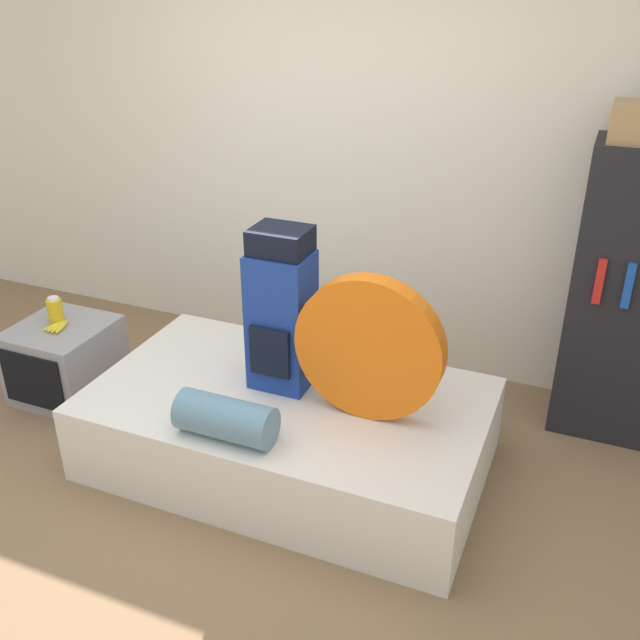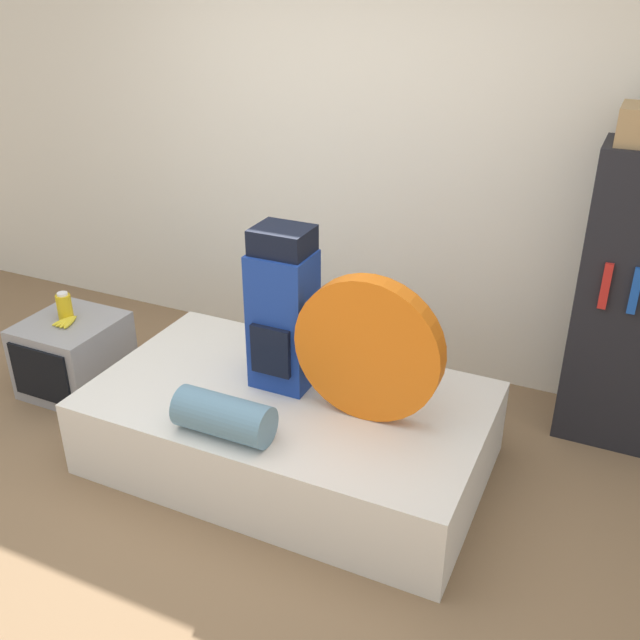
# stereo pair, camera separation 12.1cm
# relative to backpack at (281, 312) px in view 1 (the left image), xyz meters

# --- Properties ---
(ground_plane) EXTENTS (16.00, 16.00, 0.00)m
(ground_plane) POSITION_rel_backpack_xyz_m (-0.14, -0.64, -0.82)
(ground_plane) COLOR #846647
(wall_back) EXTENTS (8.00, 0.05, 2.60)m
(wall_back) POSITION_rel_backpack_xyz_m (-0.14, 1.19, 0.48)
(wall_back) COLOR silver
(wall_back) RESTS_ON ground_plane
(bed) EXTENTS (1.97, 1.15, 0.42)m
(bed) POSITION_rel_backpack_xyz_m (0.07, -0.09, -0.61)
(bed) COLOR silver
(bed) RESTS_ON ground_plane
(backpack) EXTENTS (0.29, 0.28, 0.83)m
(backpack) POSITION_rel_backpack_xyz_m (0.00, 0.00, 0.00)
(backpack) COLOR navy
(backpack) RESTS_ON bed
(tent_bag) EXTENTS (0.71, 0.10, 0.71)m
(tent_bag) POSITION_rel_backpack_xyz_m (0.49, -0.10, -0.05)
(tent_bag) COLOR orange
(tent_bag) RESTS_ON bed
(sleeping_roll) EXTENTS (0.46, 0.20, 0.20)m
(sleeping_roll) POSITION_rel_backpack_xyz_m (-0.04, -0.52, -0.30)
(sleeping_roll) COLOR #5B849E
(sleeping_roll) RESTS_ON bed
(television) EXTENTS (0.52, 0.55, 0.45)m
(television) POSITION_rel_backpack_xyz_m (-1.44, -0.01, -0.59)
(television) COLOR #939399
(television) RESTS_ON ground_plane
(canister) EXTENTS (0.09, 0.09, 0.17)m
(canister) POSITION_rel_backpack_xyz_m (-1.48, 0.03, -0.28)
(canister) COLOR gold
(canister) RESTS_ON television
(banana_bunch) EXTENTS (0.12, 0.16, 0.03)m
(banana_bunch) POSITION_rel_backpack_xyz_m (-1.42, -0.03, -0.35)
(banana_bunch) COLOR yellow
(banana_bunch) RESTS_ON television
(bookshelf) EXTENTS (0.67, 0.41, 1.59)m
(bookshelf) POSITION_rel_backpack_xyz_m (1.61, 0.90, -0.02)
(bookshelf) COLOR black
(bookshelf) RESTS_ON ground_plane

